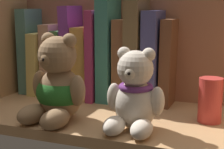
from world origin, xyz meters
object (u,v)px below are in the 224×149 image
object	(u,v)px
book_3	(65,62)
book_6	(100,54)
book_8	(125,60)
book_2	(55,59)
book_7	(111,47)
teddy_bear_smaller	(134,96)
book_9	(139,51)
book_10	(155,57)
teddy_bear_larger	(58,87)
book_1	(44,62)
book_11	(169,62)
book_4	(75,51)
book_5	(88,62)
pillar_candle	(210,100)
book_0	(33,50)

from	to	relation	value
book_3	book_6	bearing A→B (deg)	0.00
book_3	book_8	world-z (taller)	book_8
book_2	book_7	xyz separation A→B (cm)	(15.31, 0.00, 3.52)
teddy_bear_smaller	book_2	bearing A→B (deg)	144.47
book_6	book_9	bearing A→B (deg)	0.00
book_10	teddy_bear_larger	world-z (taller)	book_10
book_2	teddy_bear_smaller	bearing A→B (deg)	-35.53
book_1	book_2	bearing A→B (deg)	0.00
book_7	book_11	world-z (taller)	book_7
book_4	book_8	world-z (taller)	book_4
book_5	pillar_candle	bearing A→B (deg)	-18.41
book_2	book_3	bearing A→B (deg)	0.00
book_3	book_5	distance (cm)	6.34
book_6	book_8	distance (cm)	6.42
book_4	book_8	size ratio (longest dim) A/B	1.16
book_1	book_7	size ratio (longest dim) A/B	0.62
pillar_candle	book_5	bearing A→B (deg)	161.59
book_1	teddy_bear_smaller	size ratio (longest dim) A/B	1.03
teddy_bear_larger	teddy_bear_smaller	world-z (taller)	teddy_bear_larger
book_1	book_10	world-z (taller)	book_10
book_2	book_8	world-z (taller)	book_8
book_10	book_11	world-z (taller)	book_10
book_9	book_2	bearing A→B (deg)	180.00
book_3	book_4	xyz separation A→B (cm)	(2.84, 0.00, 2.90)
book_6	book_10	xyz separation A→B (cm)	(13.51, 0.00, -0.00)
book_0	book_2	bearing A→B (deg)	0.00
book_3	book_6	distance (cm)	9.74
book_8	teddy_bear_larger	bearing A→B (deg)	-108.77
book_1	pillar_candle	bearing A→B (deg)	-13.24
book_3	book_5	size ratio (longest dim) A/B	0.94
book_1	book_3	world-z (taller)	book_3
book_7	teddy_bear_smaller	distance (cm)	23.76
teddy_bear_larger	book_5	bearing A→B (deg)	98.14
book_4	book_11	bearing A→B (deg)	0.00
book_1	book_0	bearing A→B (deg)	180.00
book_2	book_4	xyz separation A→B (cm)	(5.81, 0.00, 2.20)
book_10	pillar_candle	bearing A→B (deg)	-36.68
book_1	book_5	distance (cm)	12.49
book_7	book_10	xyz separation A→B (cm)	(10.61, 0.00, -1.80)
book_0	book_8	world-z (taller)	book_0
book_1	book_4	world-z (taller)	book_4
book_10	book_7	bearing A→B (deg)	180.00
book_0	pillar_candle	xyz separation A→B (cm)	(45.69, -10.00, -6.27)
book_10	pillar_candle	xyz separation A→B (cm)	(13.43, -10.00, -6.14)
book_3	book_4	size ratio (longest dim) A/B	0.73
book_1	book_4	size ratio (longest dim) A/B	0.70
book_6	teddy_bear_smaller	xyz separation A→B (cm)	(15.00, -19.57, -4.13)
book_2	book_3	world-z (taller)	book_2
book_5	book_9	xyz separation A→B (cm)	(12.94, 0.00, 3.30)
book_2	book_4	distance (cm)	6.22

